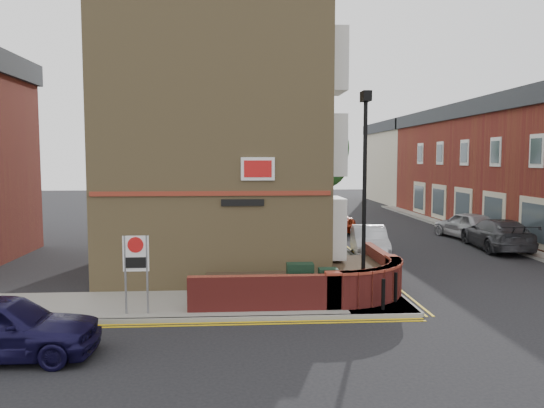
{
  "coord_description": "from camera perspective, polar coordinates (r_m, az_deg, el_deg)",
  "views": [
    {
      "loc": [
        -2.17,
        -14.28,
        4.48
      ],
      "look_at": [
        -0.97,
        4.0,
        2.88
      ],
      "focal_mm": 35.0,
      "sensor_mm": 36.0,
      "label": 1
    }
  ],
  "objects": [
    {
      "name": "ground",
      "position": [
        15.12,
        4.77,
        -12.25
      ],
      "size": [
        120.0,
        120.0,
        0.0
      ],
      "primitive_type": "plane",
      "color": "black",
      "rests_on": "ground"
    },
    {
      "name": "pavement_corner",
      "position": [
        16.44,
        -8.41,
        -10.65
      ],
      "size": [
        13.0,
        3.0,
        0.12
      ],
      "primitive_type": "cube",
      "color": "gray",
      "rests_on": "ground"
    },
    {
      "name": "pavement_main",
      "position": [
        30.88,
        4.05,
        -3.24
      ],
      "size": [
        2.0,
        32.0,
        0.12
      ],
      "primitive_type": "cube",
      "color": "gray",
      "rests_on": "ground"
    },
    {
      "name": "pavement_far",
      "position": [
        31.52,
        25.11,
        -3.54
      ],
      "size": [
        4.0,
        40.0,
        0.12
      ],
      "primitive_type": "cube",
      "color": "gray",
      "rests_on": "ground"
    },
    {
      "name": "kerb_side",
      "position": [
        15.01,
        -8.88,
        -12.19
      ],
      "size": [
        13.0,
        0.15,
        0.12
      ],
      "primitive_type": "cube",
      "color": "gray",
      "rests_on": "ground"
    },
    {
      "name": "kerb_main_near",
      "position": [
        31.03,
        5.88,
        -3.22
      ],
      "size": [
        0.15,
        32.0,
        0.12
      ],
      "primitive_type": "cube",
      "color": "gray",
      "rests_on": "ground"
    },
    {
      "name": "kerb_main_far",
      "position": [
        30.61,
        21.82,
        -3.66
      ],
      "size": [
        0.15,
        40.0,
        0.12
      ],
      "primitive_type": "cube",
      "color": "gray",
      "rests_on": "ground"
    },
    {
      "name": "yellow_lines_side",
      "position": [
        14.78,
        -8.97,
        -12.68
      ],
      "size": [
        13.0,
        0.28,
        0.01
      ],
      "primitive_type": "cube",
      "color": "gold",
      "rests_on": "ground"
    },
    {
      "name": "yellow_lines_main",
      "position": [
        31.08,
        6.34,
        -3.31
      ],
      "size": [
        0.28,
        32.0,
        0.01
      ],
      "primitive_type": "cube",
      "color": "gold",
      "rests_on": "ground"
    },
    {
      "name": "corner_building",
      "position": [
        22.36,
        -5.55,
        9.46
      ],
      "size": [
        8.95,
        10.4,
        13.6
      ],
      "color": "#937A4E",
      "rests_on": "ground"
    },
    {
      "name": "garden_wall",
      "position": [
        17.5,
        3.54,
        -9.84
      ],
      "size": [
        6.8,
        6.0,
        1.2
      ],
      "primitive_type": null,
      "color": "maroon",
      "rests_on": "ground"
    },
    {
      "name": "lamppost",
      "position": [
        15.97,
        9.9,
        0.85
      ],
      "size": [
        0.25,
        0.5,
        6.3
      ],
      "color": "black",
      "rests_on": "pavement_corner"
    },
    {
      "name": "utility_cabinet_large",
      "position": [
        16.13,
        3.03,
        -8.48
      ],
      "size": [
        0.8,
        0.45,
        1.2
      ],
      "primitive_type": "cube",
      "color": "black",
      "rests_on": "pavement_corner"
    },
    {
      "name": "utility_cabinet_small",
      "position": [
        15.97,
        6.05,
        -8.83
      ],
      "size": [
        0.55,
        0.4,
        1.1
      ],
      "primitive_type": "cube",
      "color": "black",
      "rests_on": "pavement_corner"
    },
    {
      "name": "bollard_near",
      "position": [
        15.75,
        11.88,
        -9.48
      ],
      "size": [
        0.11,
        0.11,
        0.9
      ],
      "primitive_type": "cylinder",
      "color": "black",
      "rests_on": "pavement_corner"
    },
    {
      "name": "bollard_far",
      "position": [
        16.66,
        13.14,
        -8.71
      ],
      "size": [
        0.11,
        0.11,
        0.9
      ],
      "primitive_type": "cylinder",
      "color": "black",
      "rests_on": "pavement_corner"
    },
    {
      "name": "zone_sign",
      "position": [
        15.31,
        -14.42,
        -5.83
      ],
      "size": [
        0.72,
        0.07,
        2.2
      ],
      "color": "slate",
      "rests_on": "pavement_corner"
    },
    {
      "name": "far_terrace",
      "position": [
        35.44,
        24.36,
        3.85
      ],
      "size": [
        5.4,
        30.4,
        8.0
      ],
      "color": "maroon",
      "rests_on": "ground"
    },
    {
      "name": "far_terrace_cream",
      "position": [
        54.87,
        13.98,
        4.4
      ],
      "size": [
        5.4,
        12.4,
        8.0
      ],
      "color": "beige",
      "rests_on": "ground"
    },
    {
      "name": "tree_near",
      "position": [
        28.63,
        4.64,
        5.43
      ],
      "size": [
        3.64,
        3.65,
        6.7
      ],
      "color": "#382B1E",
      "rests_on": "pavement_main"
    },
    {
      "name": "tree_mid",
      "position": [
        36.57,
        2.81,
        6.12
      ],
      "size": [
        4.03,
        4.03,
        7.42
      ],
      "color": "#382B1E",
      "rests_on": "pavement_main"
    },
    {
      "name": "tree_far",
      "position": [
        44.52,
        1.63,
        5.56
      ],
      "size": [
        3.81,
        3.81,
        7.0
      ],
      "color": "#382B1E",
      "rests_on": "pavement_main"
    },
    {
      "name": "traffic_light_assembly",
      "position": [
        39.58,
        2.88,
        2.54
      ],
      "size": [
        0.2,
        0.16,
        4.2
      ],
      "color": "black",
      "rests_on": "pavement_main"
    },
    {
      "name": "navy_hatchback",
      "position": [
        13.51,
        -27.14,
        -11.68
      ],
      "size": [
        4.29,
        1.76,
        1.46
      ],
      "primitive_type": "imported",
      "rotation": [
        0.0,
        0.0,
        1.56
      ],
      "color": "black",
      "rests_on": "ground"
    },
    {
      "name": "silver_car_near",
      "position": [
        24.6,
        10.43,
        -3.96
      ],
      "size": [
        1.99,
        4.3,
        1.37
      ],
      "primitive_type": "imported",
      "rotation": [
        0.0,
        0.0,
        -0.13
      ],
      "color": "#B2B4BA",
      "rests_on": "ground"
    },
    {
      "name": "red_car_main",
      "position": [
        32.78,
        6.41,
        -1.7
      ],
      "size": [
        2.27,
        4.86,
        1.35
      ],
      "primitive_type": "imported",
      "rotation": [
        0.0,
        0.0,
        0.01
      ],
      "color": "#9D2C11",
      "rests_on": "ground"
    },
    {
      "name": "grey_car_far",
      "position": [
        28.17,
        23.04,
        -2.99
      ],
      "size": [
        2.57,
        5.41,
        1.52
      ],
      "primitive_type": "imported",
      "rotation": [
        0.0,
        0.0,
        3.06
      ],
      "color": "#303135",
      "rests_on": "ground"
    },
    {
      "name": "silver_car_far",
      "position": [
        31.21,
        20.24,
        -2.14
      ],
      "size": [
        2.59,
        4.76,
        1.54
      ],
      "primitive_type": "imported",
      "rotation": [
        0.0,
        0.0,
        3.32
      ],
      "color": "#9D9EA5",
      "rests_on": "ground"
    }
  ]
}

